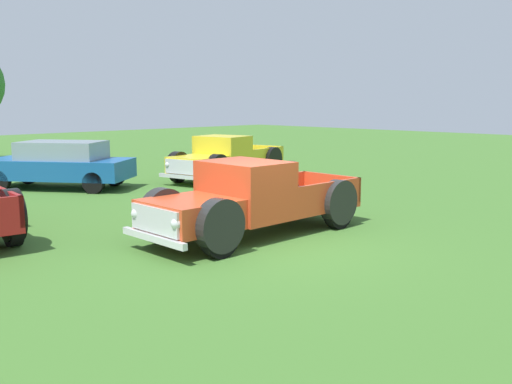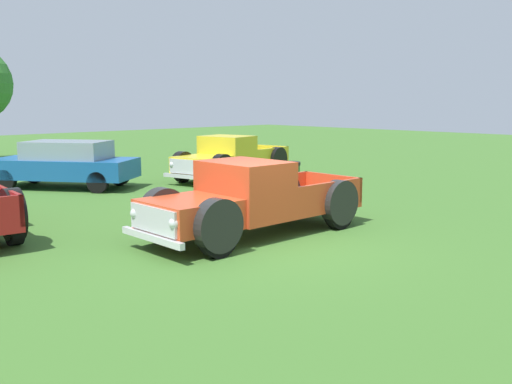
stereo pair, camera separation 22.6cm
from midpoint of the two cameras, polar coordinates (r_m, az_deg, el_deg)
ground_plane at (r=11.22m, az=2.15°, el=-5.35°), size 80.00×80.00×0.00m
pickup_truck_foreground at (r=11.78m, az=-0.76°, el=-0.93°), size 5.14×2.05×1.56m
pickup_truck_behind_right at (r=20.43m, az=-2.64°, el=3.27°), size 5.32×2.84×1.55m
sedan_distant_a at (r=19.44m, az=-18.00°, el=2.70°), size 4.14×4.72×1.50m
trash_can at (r=17.53m, az=3.80°, el=1.45°), size 0.59×0.59×0.95m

